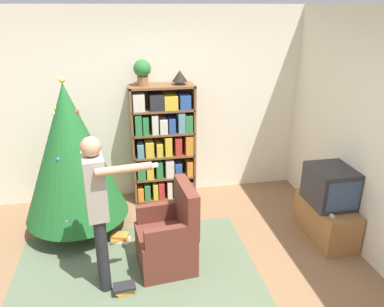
# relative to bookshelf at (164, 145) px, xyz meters

# --- Properties ---
(ground_plane) EXTENTS (14.00, 14.00, 0.00)m
(ground_plane) POSITION_rel_bookshelf_xyz_m (-0.27, -1.97, -0.81)
(ground_plane) COLOR #846042
(wall_back) EXTENTS (8.00, 0.10, 2.60)m
(wall_back) POSITION_rel_bookshelf_xyz_m (-0.27, 0.25, 0.49)
(wall_back) COLOR silver
(wall_back) RESTS_ON ground_plane
(area_rug) EXTENTS (2.49, 1.75, 0.01)m
(area_rug) POSITION_rel_bookshelf_xyz_m (-0.49, -1.60, -0.80)
(area_rug) COLOR #56664C
(area_rug) RESTS_ON ground_plane
(bookshelf) EXTENTS (0.85, 0.34, 1.63)m
(bookshelf) POSITION_rel_bookshelf_xyz_m (0.00, 0.00, 0.00)
(bookshelf) COLOR brown
(bookshelf) RESTS_ON ground_plane
(tv_stand) EXTENTS (0.40, 0.85, 0.45)m
(tv_stand) POSITION_rel_bookshelf_xyz_m (1.75, -1.34, -0.58)
(tv_stand) COLOR #996638
(tv_stand) RESTS_ON ground_plane
(television) EXTENTS (0.47, 0.53, 0.44)m
(television) POSITION_rel_bookshelf_xyz_m (1.75, -1.34, -0.13)
(television) COLOR #28282D
(television) RESTS_ON tv_stand
(game_remote) EXTENTS (0.04, 0.12, 0.02)m
(game_remote) POSITION_rel_bookshelf_xyz_m (1.63, -1.60, -0.34)
(game_remote) COLOR white
(game_remote) RESTS_ON tv_stand
(christmas_tree) EXTENTS (1.20, 1.20, 1.88)m
(christmas_tree) POSITION_rel_bookshelf_xyz_m (-1.13, -0.62, 0.21)
(christmas_tree) COLOR #4C3323
(christmas_tree) RESTS_ON ground_plane
(armchair) EXTENTS (0.62, 0.61, 0.92)m
(armchair) POSITION_rel_bookshelf_xyz_m (-0.14, -1.52, -0.48)
(armchair) COLOR brown
(armchair) RESTS_ON ground_plane
(standing_person) EXTENTS (0.67, 0.47, 1.54)m
(standing_person) POSITION_rel_bookshelf_xyz_m (-0.80, -1.68, 0.10)
(standing_person) COLOR #232328
(standing_person) RESTS_ON ground_plane
(potted_plant) EXTENTS (0.22, 0.22, 0.33)m
(potted_plant) POSITION_rel_bookshelf_xyz_m (-0.24, 0.01, 1.01)
(potted_plant) COLOR #935B38
(potted_plant) RESTS_ON bookshelf
(table_lamp) EXTENTS (0.20, 0.20, 0.18)m
(table_lamp) POSITION_rel_bookshelf_xyz_m (0.24, 0.01, 0.92)
(table_lamp) COLOR #473828
(table_lamp) RESTS_ON bookshelf
(book_pile_near_tree) EXTENTS (0.25, 0.21, 0.09)m
(book_pile_near_tree) POSITION_rel_bookshelf_xyz_m (-0.65, -0.98, -0.77)
(book_pile_near_tree) COLOR beige
(book_pile_near_tree) RESTS_ON ground_plane
(book_pile_by_chair) EXTENTS (0.22, 0.15, 0.09)m
(book_pile_by_chair) POSITION_rel_bookshelf_xyz_m (-0.62, -1.86, -0.76)
(book_pile_by_chair) COLOR orange
(book_pile_by_chair) RESTS_ON ground_plane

